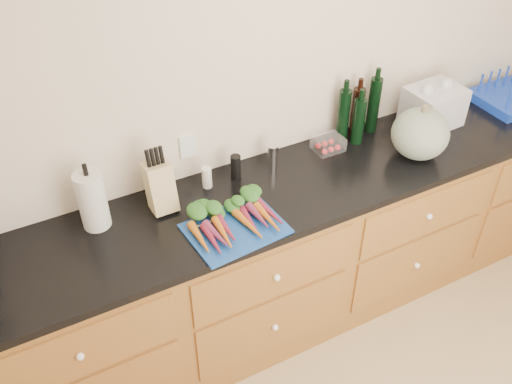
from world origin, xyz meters
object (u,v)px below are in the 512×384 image
carrots (231,218)px  paper_towel (92,200)px  squash (420,134)px  cutting_board (235,229)px  knife_block (160,187)px  tomato_box (328,144)px

carrots → paper_towel: 0.60m
squash → paper_towel: paper_towel is taller
carrots → paper_towel: (-0.53, 0.27, 0.10)m
cutting_board → knife_block: 0.39m
cutting_board → knife_block: (-0.23, 0.30, 0.11)m
paper_towel → knife_block: 0.30m
carrots → knife_block: knife_block is taller
cutting_board → knife_block: bearing=127.2°
paper_towel → tomato_box: (1.24, 0.01, -0.10)m
carrots → paper_towel: bearing=152.5°
cutting_board → paper_towel: paper_towel is taller
paper_towel → squash: bearing=-8.7°
squash → tomato_box: (-0.38, 0.26, -0.10)m
squash → tomato_box: size_ratio=1.93×
paper_towel → tomato_box: 1.24m
cutting_board → squash: squash is taller
paper_towel → knife_block: bearing=-3.8°
carrots → knife_block: bearing=131.8°
squash → tomato_box: bearing=145.7°
squash → carrots: bearing=-178.6°
squash → paper_towel: 1.63m
squash → knife_block: size_ratio=1.26×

